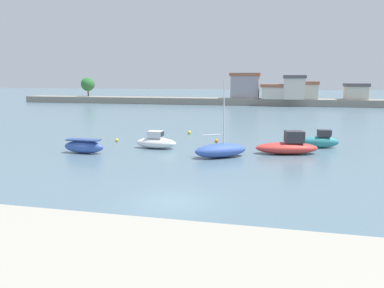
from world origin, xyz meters
The scene contains 11 objects.
ground_plane centered at (0.00, 0.00, 0.00)m, with size 400.00×400.00×0.00m, color slate.
seawall_embankment centered at (0.00, -8.99, 0.82)m, with size 78.93×5.01×1.63m, color #9E998C.
moored_boat_0 centered at (-10.64, 10.41, 0.57)m, with size 3.52×1.10×1.17m.
moored_boat_1 centered at (-5.51, 13.89, 0.58)m, with size 3.71×1.50×1.56m.
moored_boat_2 centered at (0.68, 11.38, 0.56)m, with size 4.51×3.79×6.06m.
moored_boat_3 centered at (5.84, 14.02, 0.63)m, with size 5.35×2.83×1.90m.
moored_boat_4 centered at (8.70, 17.52, 0.62)m, with size 3.51×1.69×1.63m.
mooring_buoy_0 centered at (-0.81, 18.18, 0.18)m, with size 0.36×0.36×0.36m, color orange.
mooring_buoy_1 centered at (-10.40, 16.40, 0.17)m, with size 0.34×0.34×0.34m, color yellow.
mooring_buoy_2 centered at (-4.72, 23.12, 0.20)m, with size 0.39×0.39×0.39m, color yellow.
distant_shoreline centered at (1.77, 72.31, 1.98)m, with size 119.57×7.46×7.39m.
Camera 1 is at (5.23, -17.76, 6.13)m, focal length 35.63 mm.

